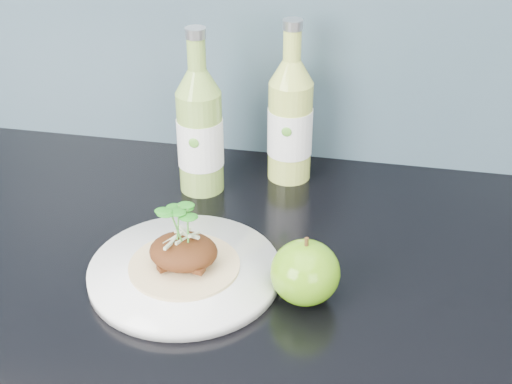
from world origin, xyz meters
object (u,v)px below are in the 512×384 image
dinner_plate (185,272)px  cider_bottle_right (290,121)px  green_apple (305,272)px  cider_bottle_left (200,131)px

dinner_plate → cider_bottle_right: 0.31m
dinner_plate → cider_bottle_right: (0.09, 0.28, 0.09)m
green_apple → cider_bottle_right: size_ratio=0.35×
cider_bottle_right → dinner_plate: bearing=-131.8°
green_apple → cider_bottle_left: size_ratio=0.35×
cider_bottle_left → cider_bottle_right: 0.14m
dinner_plate → cider_bottle_left: bearing=99.4°
cider_bottle_right → green_apple: bearing=-102.0°
dinner_plate → green_apple: size_ratio=3.34×
dinner_plate → cider_bottle_left: 0.24m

